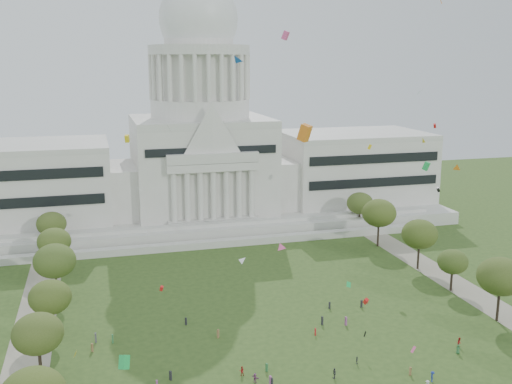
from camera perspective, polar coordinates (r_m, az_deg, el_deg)
capitol at (r=199.40m, az=-5.23°, el=3.62°), size 160.00×64.50×91.30m
path_left at (r=123.12m, az=-20.73°, el=-13.75°), size 8.00×160.00×0.04m
path_right at (r=147.53m, az=20.19°, el=-9.28°), size 8.00×160.00×0.04m
row_tree_l_2 at (r=107.80m, az=-20.07°, el=-12.56°), size 8.42×8.42×11.97m
row_tree_r_2 at (r=132.69m, az=22.28°, el=-7.45°), size 9.55×9.55×13.58m
row_tree_l_3 at (r=123.09m, az=-19.03°, el=-9.46°), size 8.12×8.12×11.55m
row_tree_r_3 at (r=146.63m, az=18.23°, el=-6.33°), size 7.01×7.01×9.98m
row_tree_l_4 at (r=140.08m, az=-18.63°, el=-6.24°), size 9.29×9.29×13.21m
row_tree_r_4 at (r=158.68m, az=15.32°, el=-3.89°), size 9.19×9.19×13.06m
row_tree_l_5 at (r=158.17m, az=-18.67°, el=-4.49°), size 8.33×8.33×11.85m
row_tree_r_5 at (r=174.90m, az=11.64°, el=-1.98°), size 9.82×9.82×13.96m
row_tree_l_6 at (r=175.75m, az=-18.91°, el=-2.89°), size 8.19×8.19×11.64m
row_tree_r_6 at (r=191.91m, az=9.88°, el=-1.06°), size 8.42×8.42×11.97m
person_0 at (r=119.35m, az=18.69°, el=-13.99°), size 1.00×0.82×1.77m
person_2 at (r=121.88m, az=18.81°, el=-13.39°), size 1.07×1.04×1.90m
person_4 at (r=106.55m, az=7.47°, el=-16.74°), size 0.64×1.12×1.88m
person_5 at (r=104.58m, az=-0.09°, el=-17.29°), size 1.37×1.62×1.67m
person_8 at (r=106.61m, az=-1.37°, el=-16.67°), size 0.89×0.63×1.67m
person_9 at (r=108.87m, az=16.45°, el=-16.50°), size 1.05×1.35×1.87m
person_10 at (r=111.55m, az=9.59°, el=-15.52°), size 0.76×0.94×1.42m
distant_crowd at (r=110.81m, az=-2.94°, el=-15.48°), size 62.57×35.76×1.92m
kite_swarm at (r=95.56m, az=8.01°, el=0.41°), size 86.06×103.07×65.39m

